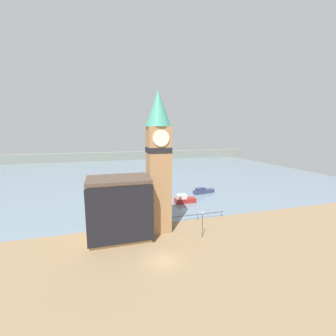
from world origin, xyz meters
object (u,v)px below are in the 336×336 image
object	(u,v)px
boat_far	(203,191)
lamp_post	(202,220)
clock_tower	(158,159)
mooring_bollard_near	(170,226)
pier_building	(119,208)
boat_near	(184,199)

from	to	relation	value
boat_far	lamp_post	bearing A→B (deg)	-126.78
clock_tower	mooring_bollard_near	world-z (taller)	clock_tower
pier_building	boat_near	bearing A→B (deg)	40.67
clock_tower	pier_building	world-z (taller)	clock_tower
boat_far	mooring_bollard_near	world-z (taller)	boat_far
pier_building	lamp_post	xyz separation A→B (m)	(13.23, -3.64, -2.09)
clock_tower	mooring_bollard_near	bearing A→B (deg)	6.43
pier_building	mooring_bollard_near	bearing A→B (deg)	7.52
pier_building	boat_far	distance (m)	32.93
pier_building	mooring_bollard_near	distance (m)	10.37
boat_far	lamp_post	world-z (taller)	lamp_post
clock_tower	boat_far	distance (m)	29.63
pier_building	boat_far	world-z (taller)	pier_building
boat_near	mooring_bollard_near	xyz separation A→B (m)	(-7.70, -13.24, -0.47)
clock_tower	mooring_bollard_near	xyz separation A→B (m)	(2.20, 0.25, -12.57)
pier_building	boat_near	size ratio (longest dim) A/B	1.97
mooring_bollard_near	lamp_post	distance (m)	6.91
boat_far	lamp_post	size ratio (longest dim) A/B	1.50
boat_far	clock_tower	bearing A→B (deg)	-143.34
pier_building	mooring_bollard_near	world-z (taller)	pier_building
boat_near	boat_far	world-z (taller)	boat_near
mooring_bollard_near	clock_tower	bearing A→B (deg)	-173.57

